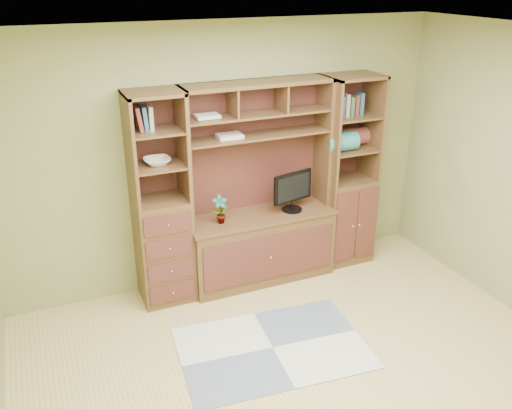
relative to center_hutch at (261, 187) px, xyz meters
name	(u,v)px	position (x,y,z in m)	size (l,w,h in m)	color
room	(328,242)	(-0.27, -1.73, 0.28)	(4.60, 4.10, 2.64)	tan
center_hutch	(261,187)	(0.00, 0.00, 0.00)	(1.54, 0.53, 2.05)	#4F341B
left_tower	(161,201)	(-1.00, 0.04, 0.00)	(0.50, 0.45, 2.05)	#4F341B
right_tower	(347,172)	(1.02, 0.04, 0.00)	(0.55, 0.45, 2.05)	#4F341B
rug	(273,348)	(-0.38, -1.13, -1.02)	(1.58, 1.05, 0.01)	#939798
monitor	(293,185)	(0.34, -0.03, -0.01)	(0.46, 0.21, 0.57)	black
orchid	(220,210)	(-0.44, -0.03, -0.15)	(0.15, 0.10, 0.29)	brown
magazines	(229,136)	(-0.29, 0.09, 0.53)	(0.24, 0.17, 0.04)	beige
bowl	(157,161)	(-1.00, 0.04, 0.39)	(0.24, 0.24, 0.06)	silver
blanket_teal	(341,142)	(0.89, -0.01, 0.36)	(0.34, 0.20, 0.20)	#2B726E
blanket_red	(354,136)	(1.13, 0.12, 0.36)	(0.33, 0.19, 0.19)	brown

